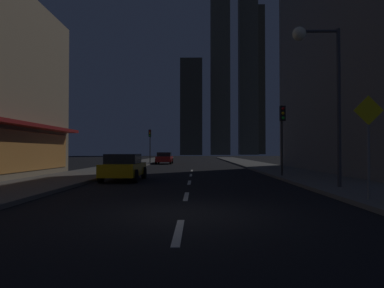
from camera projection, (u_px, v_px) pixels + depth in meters
The scene contains 15 objects.
ground_plane at pixel (193, 165), 40.67m from camera, with size 78.00×136.00×0.10m, color black.
sidewalk_right at pixel (251, 164), 40.58m from camera, with size 4.00×76.00×0.15m, color #605E59.
sidewalk_left at pixel (136, 164), 40.76m from camera, with size 4.00×76.00×0.15m, color #605E59.
lane_marking_center at pixel (189, 182), 17.08m from camera, with size 0.16×23.00×0.01m.
skyscraper_distant_tall at pixel (191, 108), 133.43m from camera, with size 8.61×7.89×37.82m, color #363328.
skyscraper_distant_mid at pixel (220, 71), 139.05m from camera, with size 7.75×7.12×69.51m, color #4B4738.
skyscraper_distant_short at pixel (248, 65), 144.26m from camera, with size 7.82×6.17×76.80m, color #4B4838.
skyscraper_distant_slender at pixel (257, 81), 165.66m from camera, with size 6.55×7.70×72.81m, color #343227.
car_parked_near at pixel (124, 167), 18.30m from camera, with size 1.98×4.24×1.45m.
car_parked_far at pixel (164, 158), 41.66m from camera, with size 1.98×4.24×1.45m.
fire_hydrant_far_left at pixel (128, 164), 30.72m from camera, with size 0.42×0.30×0.65m.
traffic_light_near_right at pixel (282, 125), 20.03m from camera, with size 0.32×0.48×4.20m.
traffic_light_far_left at pixel (150, 138), 42.41m from camera, with size 0.32×0.48×4.20m.
street_lamp_right at pixel (318, 67), 13.78m from camera, with size 1.96×0.56×6.58m.
pedestrian_crossing_sign at pixel (368, 138), 10.20m from camera, with size 0.91×0.08×3.15m.
Camera 1 is at (0.35, -8.71, 1.61)m, focal length 31.41 mm.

